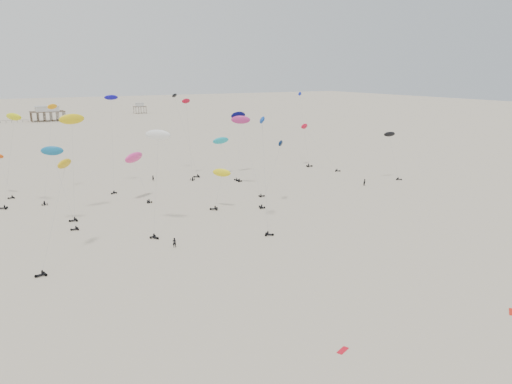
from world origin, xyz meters
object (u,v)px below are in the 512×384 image
pavilion_main (48,115)px  pavilion_small (140,109)px  rig_9 (1,165)px  spectator_0 (175,247)px  rig_0 (392,145)px  rig_4 (311,135)px

pavilion_main → pavilion_small: (70.00, 30.00, -0.74)m
rig_9 → spectator_0: (25.59, -60.35, -8.08)m
pavilion_main → rig_0: bearing=-74.3°
rig_0 → rig_9: (-104.53, 34.44, -2.43)m
rig_4 → spectator_0: 88.84m
pavilion_main → rig_0: 251.47m
rig_4 → pavilion_small: bearing=-142.3°
pavilion_small → rig_4: (-11.55, -243.40, 7.54)m
pavilion_small → spectator_0: (-80.84, -297.89, -3.49)m
rig_9 → pavilion_main: bearing=-21.6°
rig_0 → rig_4: size_ratio=0.75×
rig_0 → rig_4: bearing=-109.0°
rig_4 → rig_9: (-94.88, 5.86, -2.94)m
pavilion_main → rig_0: rig_0 is taller
rig_0 → rig_4: (-9.66, 28.59, 0.51)m
pavilion_main → rig_4: rig_4 is taller
rig_9 → spectator_0: 66.05m
spectator_0 → rig_9: bearing=-56.0°
rig_9 → spectator_0: rig_9 is taller
pavilion_small → spectator_0: 308.68m
rig_0 → pavilion_main: bearing=-112.0°
pavilion_main → spectator_0: bearing=-92.3°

